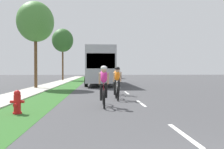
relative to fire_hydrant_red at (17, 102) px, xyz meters
The scene contains 13 objects.
ground_plane 15.04m from the fire_hydrant_red, 72.84° to the left, with size 120.00×120.00×0.00m, color #424244.
grass_verge 14.37m from the fire_hydrant_red, 90.00° to the left, with size 1.89×70.00×0.01m, color #2D6026.
sidewalk_concrete 14.49m from the fire_hydrant_red, 97.55° to the left, with size 1.92×70.00×0.10m, color #B2ADA3.
lane_markings_center 18.89m from the fire_hydrant_red, 76.42° to the left, with size 0.12×53.13×0.01m.
fire_hydrant_red is the anchor object (origin of this frame).
cyclist_lead 3.13m from the fire_hydrant_red, 24.32° to the left, with size 0.42×1.72×1.58m.
cyclist_trailing 4.85m from the fire_hydrant_red, 43.41° to the left, with size 0.42×1.72×1.58m.
cyclist_distant 6.67m from the fire_hydrant_red, 55.79° to the left, with size 0.42×1.72×1.58m.
bus_silver 16.40m from the fire_hydrant_red, 79.89° to the left, with size 2.78×11.60×3.48m.
suv_white 34.62m from the fire_hydrant_red, 80.27° to the left, with size 2.15×4.70×1.79m.
pickup_red 44.29m from the fire_hydrant_red, 86.69° to the left, with size 2.22×5.10×1.64m.
street_tree_near 12.16m from the fire_hydrant_red, 102.09° to the left, with size 2.89×2.89×6.90m.
street_tree_far 27.19m from the fire_hydrant_red, 95.53° to the left, with size 3.14×3.14×7.70m.
Camera 1 is at (-1.87, -1.72, 1.38)m, focal length 35.88 mm.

